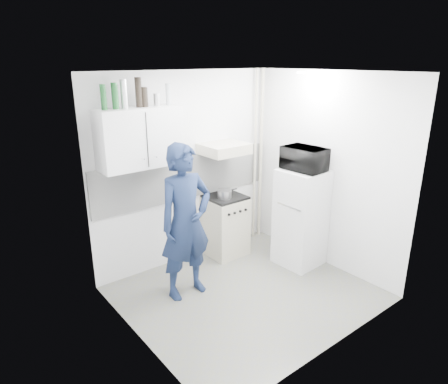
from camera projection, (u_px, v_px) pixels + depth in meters
floor at (246, 293)px, 4.89m from camera, size 2.80×2.80×0.00m
ceiling at (250, 72)px, 4.07m from camera, size 2.80×2.80×0.00m
wall_back at (187, 170)px, 5.41m from camera, size 2.80×0.00×2.80m
wall_left at (134, 223)px, 3.66m from camera, size 0.00×2.60×2.60m
wall_right at (327, 172)px, 5.30m from camera, size 0.00×2.60×2.60m
person at (186, 222)px, 4.62m from camera, size 0.68×0.45×1.86m
stove at (225, 226)px, 5.78m from camera, size 0.54×0.54×0.86m
fridge at (301, 218)px, 5.43m from camera, size 0.58×0.58×1.34m
stove_top at (225, 197)px, 5.63m from camera, size 0.51×0.51×0.03m
saucepan at (225, 194)px, 5.54m from camera, size 0.20×0.20×0.11m
microwave at (305, 159)px, 5.17m from camera, size 0.57×0.41×0.30m
bottle_a at (103, 97)px, 4.28m from camera, size 0.06×0.06×0.27m
bottle_b at (115, 96)px, 4.35m from camera, size 0.07×0.07×0.28m
bottle_c at (124, 94)px, 4.41m from camera, size 0.08×0.08×0.32m
bottle_d at (139, 92)px, 4.51m from camera, size 0.08×0.08×0.33m
canister_a at (144, 97)px, 4.57m from camera, size 0.09×0.09×0.22m
canister_b at (157, 100)px, 4.68m from camera, size 0.08×0.08×0.15m
bottle_e at (168, 94)px, 4.75m from camera, size 0.06×0.06×0.25m
upper_cabinet at (140, 138)px, 4.67m from camera, size 1.00×0.35×0.70m
range_hood at (224, 149)px, 5.40m from camera, size 0.60×0.50×0.14m
backsplash at (188, 177)px, 5.43m from camera, size 2.74×0.03×0.60m
pipe_a at (261, 157)px, 6.12m from camera, size 0.05×0.05×2.60m
pipe_b at (255, 158)px, 6.05m from camera, size 0.04×0.04×2.60m
ceiling_spot_fixture at (301, 73)px, 4.81m from camera, size 0.10×0.10×0.02m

